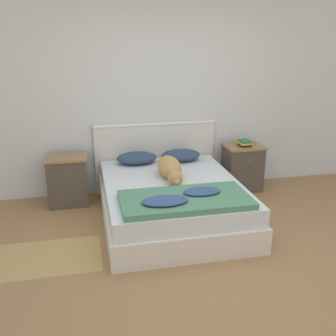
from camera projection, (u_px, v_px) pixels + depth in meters
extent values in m
plane|color=#997047|center=(209.00, 269.00, 3.63)|extent=(16.00, 16.00, 0.00)
cube|color=silver|center=(163.00, 97.00, 5.19)|extent=(9.00, 0.06, 2.55)
cube|color=silver|center=(172.00, 209.00, 4.55)|extent=(1.55, 1.94, 0.27)
cube|color=silver|center=(172.00, 190.00, 4.47)|extent=(1.49, 1.88, 0.20)
cube|color=silver|center=(156.00, 158.00, 5.36)|extent=(1.63, 0.04, 0.92)
cylinder|color=silver|center=(155.00, 125.00, 5.21)|extent=(1.63, 0.06, 0.06)
cube|color=#4C4238|center=(68.00, 181.00, 4.95)|extent=(0.48, 0.39, 0.60)
cube|color=#937047|center=(66.00, 157.00, 4.85)|extent=(0.51, 0.42, 0.03)
sphere|color=#937047|center=(66.00, 174.00, 4.71)|extent=(0.02, 0.02, 0.02)
cube|color=#4C4238|center=(242.00, 168.00, 5.42)|extent=(0.48, 0.39, 0.60)
cube|color=#937047|center=(244.00, 147.00, 5.32)|extent=(0.51, 0.42, 0.03)
sphere|color=#937047|center=(249.00, 161.00, 5.18)|extent=(0.02, 0.02, 0.02)
ellipsoid|color=navy|center=(137.00, 158.00, 5.05)|extent=(0.52, 0.34, 0.15)
ellipsoid|color=navy|center=(181.00, 155.00, 5.17)|extent=(0.52, 0.34, 0.15)
cube|color=#4C8466|center=(185.00, 200.00, 3.87)|extent=(1.28, 0.65, 0.06)
ellipsoid|color=#334C7F|center=(165.00, 201.00, 3.72)|extent=(0.45, 0.26, 0.06)
ellipsoid|color=#334C7F|center=(202.00, 191.00, 3.96)|extent=(0.38, 0.23, 0.05)
ellipsoid|color=tan|center=(169.00, 167.00, 4.57)|extent=(0.26, 0.51, 0.24)
sphere|color=tan|center=(175.00, 178.00, 4.30)|extent=(0.17, 0.17, 0.17)
ellipsoid|color=tan|center=(177.00, 182.00, 4.24)|extent=(0.08, 0.09, 0.07)
cone|color=tan|center=(171.00, 173.00, 4.29)|extent=(0.06, 0.06, 0.06)
cone|color=tan|center=(179.00, 172.00, 4.31)|extent=(0.06, 0.06, 0.06)
ellipsoid|color=tan|center=(169.00, 166.00, 4.80)|extent=(0.16, 0.23, 0.08)
cube|color=#232328|center=(244.00, 145.00, 5.30)|extent=(0.14, 0.19, 0.03)
cube|color=gold|center=(244.00, 143.00, 5.29)|extent=(0.18, 0.21, 0.02)
cube|color=#337547|center=(245.00, 141.00, 5.28)|extent=(0.13, 0.18, 0.03)
cube|color=tan|center=(48.00, 257.00, 3.81)|extent=(1.02, 0.69, 0.00)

